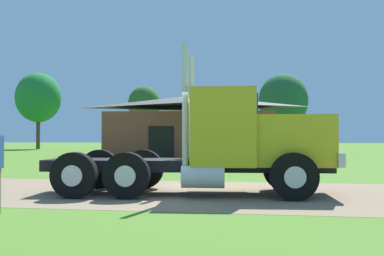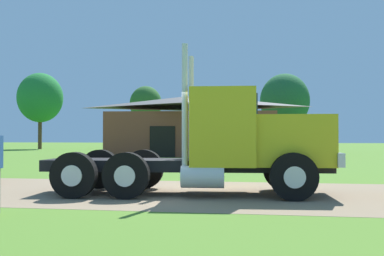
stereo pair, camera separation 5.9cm
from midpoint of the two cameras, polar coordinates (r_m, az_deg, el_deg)
ground_plane at (r=12.47m, az=-1.94°, el=-7.73°), size 200.00×200.00×0.00m
dirt_track at (r=12.47m, az=-1.94°, el=-7.71°), size 120.00×6.32×0.01m
truck_foreground_white at (r=12.05m, az=4.23°, el=-1.98°), size 7.39×3.04×3.65m
shed_building at (r=37.01m, az=0.01°, el=0.18°), size 13.38×8.69×4.66m
tree_left at (r=58.74m, az=-17.92°, el=3.46°), size 5.26×5.26×8.92m
tree_mid at (r=55.62m, az=-5.78°, el=2.86°), size 3.72×3.72×7.32m
tree_right at (r=48.01m, az=10.81°, el=3.20°), size 4.86×4.86×7.68m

